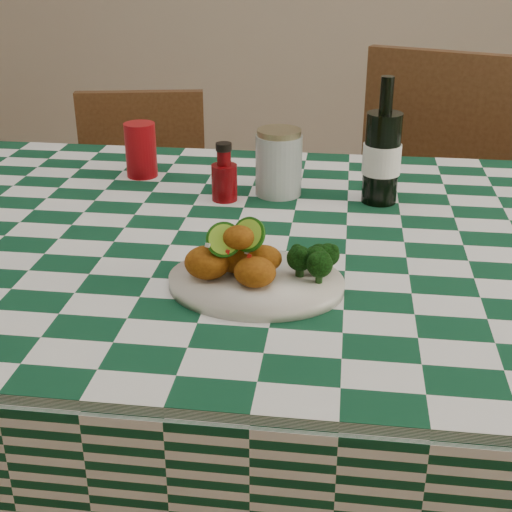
% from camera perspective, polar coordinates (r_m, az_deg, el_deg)
% --- Properties ---
extents(dining_table, '(1.66, 1.06, 0.79)m').
position_cam_1_polar(dining_table, '(1.50, -1.61, -12.08)').
color(dining_table, '#0E3D24').
rests_on(dining_table, ground).
extents(plate, '(0.28, 0.22, 0.02)m').
position_cam_1_polar(plate, '(1.10, 0.00, -2.16)').
color(plate, silver).
rests_on(plate, dining_table).
extents(fried_chicken_pile, '(0.13, 0.10, 0.09)m').
position_cam_1_polar(fried_chicken_pile, '(1.08, -1.31, 0.35)').
color(fried_chicken_pile, '#94530E').
rests_on(fried_chicken_pile, plate).
extents(broccoli_side, '(0.07, 0.07, 0.05)m').
position_cam_1_polar(broccoli_side, '(1.09, 4.46, -0.46)').
color(broccoli_side, black).
rests_on(broccoli_side, plate).
extents(red_tumbler, '(0.08, 0.08, 0.12)m').
position_cam_1_polar(red_tumbler, '(1.61, -9.20, 8.37)').
color(red_tumbler, '#9D080F').
rests_on(red_tumbler, dining_table).
extents(ketchup_bottle, '(0.05, 0.05, 0.12)m').
position_cam_1_polar(ketchup_bottle, '(1.44, -2.56, 6.74)').
color(ketchup_bottle, '#620408').
rests_on(ketchup_bottle, dining_table).
extents(mason_jar, '(0.11, 0.11, 0.14)m').
position_cam_1_polar(mason_jar, '(1.47, 1.83, 7.50)').
color(mason_jar, '#B2BCBA').
rests_on(mason_jar, dining_table).
extents(beer_bottle, '(0.09, 0.09, 0.25)m').
position_cam_1_polar(beer_bottle, '(1.44, 10.13, 9.03)').
color(beer_bottle, black).
rests_on(beer_bottle, dining_table).
extents(wooden_chair_left, '(0.45, 0.47, 0.84)m').
position_cam_1_polar(wooden_chair_left, '(2.18, -9.00, 1.04)').
color(wooden_chair_left, '#472814').
rests_on(wooden_chair_left, ground).
extents(wooden_chair_right, '(0.58, 0.59, 0.98)m').
position_cam_1_polar(wooden_chair_right, '(2.04, 12.39, 1.17)').
color(wooden_chair_right, '#472814').
rests_on(wooden_chair_right, ground).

